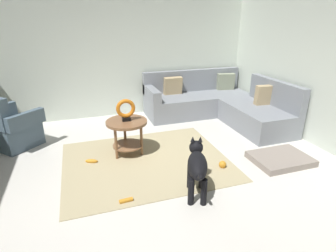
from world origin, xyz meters
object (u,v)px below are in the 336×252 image
Objects in this scene: dog_toy_bone at (92,161)px; sectional_couch at (218,104)px; dog_toy_ball at (223,164)px; dog_toy_rope at (126,200)px; dog at (197,165)px; armchair at (11,128)px; dog_bed_mat at (280,159)px; side_table at (127,129)px; torus_sculpture at (126,110)px.

sectional_couch is at bearing 23.29° from dog_toy_bone.
dog_toy_ball is (-0.89, -1.82, -0.24)m from sectional_couch.
sectional_couch reaches higher than dog_toy_rope.
dog is 5.27× the size of dog_toy_rope.
sectional_couch is at bearing 43.33° from dog_toy_rope.
armchair is at bearing 149.90° from dog_toy_ball.
dog_toy_bone is at bearing -156.71° from sectional_couch.
dog_toy_rope is (-0.81, 0.09, -0.35)m from dog.
dog reaches higher than dog_toy_ball.
armchair reaches higher than dog_toy_bone.
dog_bed_mat is (3.71, -1.76, -0.28)m from armchair.
side_table is 0.75× the size of dog_bed_mat.
dog is (-1.46, -0.32, 0.33)m from dog_bed_mat.
sectional_couch is 21.94× the size of dog_toy_ball.
armchair is 4.12m from dog_bed_mat.
dog_toy_bone is (-0.55, -0.11, -0.39)m from side_table.
sectional_couch is 2.69m from dog.
side_table is (-2.04, -1.01, 0.12)m from sectional_couch.
torus_sculpture is at bearing 155.39° from dog_bed_mat.
dog_toy_ball is 1.44m from dog_toy_rope.
dog_toy_ball is 1.85m from dog_toy_bone.
sectional_couch is at bearing 89.64° from dog_bed_mat.
dog is 7.91× the size of dog_toy_ball.
side_table is at bearing -153.79° from sectional_couch.
dog_toy_ball reaches higher than dog_bed_mat.
torus_sculpture is at bearing 11.39° from dog_toy_bone.
dog_toy_rope is at bearing -174.40° from dog_bed_mat.
dog_toy_ball is at bearing -115.91° from sectional_couch.
dog_toy_rope is (-0.25, -1.15, -0.39)m from side_table.
side_table is 2.26m from dog_bed_mat.
side_table is at bearing 20.85° from armchair.
dog_toy_rope is (-1.40, -0.33, -0.03)m from dog_toy_ball.
torus_sculpture is 2.33m from dog_bed_mat.
dog_toy_rope is at bearing -166.62° from dog_toy_ball.
armchair is 1.66× the size of side_table.
armchair reaches higher than torus_sculpture.
dog_toy_ball is (2.84, -1.65, -0.27)m from armchair.
torus_sculpture is at bearing 20.85° from armchair.
armchair is 2.46m from dog_toy_rope.
armchair reaches higher than side_table.
sectional_couch is 2.28m from side_table.
dog_toy_bone is at bearing 106.30° from dog_toy_rope.
dog is at bearing -144.04° from dog_toy_ball.
dog_toy_bone is (1.13, -0.94, -0.29)m from armchair.
side_table is at bearing 144.67° from dog_toy_ball.
dog reaches higher than dog_toy_bone.
side_table is 0.74× the size of dog.
sectional_couch is 2.83m from dog_toy_bone.
side_table is at bearing 77.97° from dog_toy_rope.
armchair is 3.29m from dog_toy_ball.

